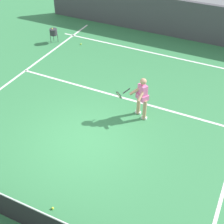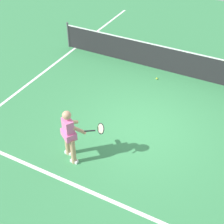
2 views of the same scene
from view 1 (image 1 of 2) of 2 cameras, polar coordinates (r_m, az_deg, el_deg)
The scene contains 10 objects.
ground_plane at distance 10.62m, azimuth -4.86°, elevation -4.83°, with size 23.65×23.65×0.00m, color #38844C.
court_back_wall at distance 17.13m, azimuth 10.36°, elevation 15.94°, with size 13.91×0.24×1.89m, color #47474C.
baseline_marking at distance 15.59m, azimuth 7.47°, elevation 10.15°, with size 9.91×0.10×0.01m, color white.
service_line_marking at distance 12.46m, azimuth 1.28°, elevation 2.70°, with size 8.91×0.10×0.01m, color white.
sideline_left_marking at distance 9.75m, azimuth 19.04°, elevation -12.39°, with size 0.10×16.19×0.01m, color white.
court_net at distance 8.54m, azimuth -16.80°, elevation -16.09°, with size 9.59×0.08×1.04m.
tennis_player at distance 11.05m, azimuth 5.17°, elevation 2.74°, with size 1.08×0.78×1.55m.
tennis_ball_near at distance 16.34m, azimuth -5.46°, elevation 11.76°, with size 0.07×0.07×0.07m, color #D1E533.
tennis_ball_mid at distance 8.93m, azimuth -10.36°, elevation -16.24°, with size 0.07×0.07×0.07m, color #D1E533.
ball_hopper at distance 16.52m, azimuth -10.21°, elevation 13.61°, with size 0.36×0.36×0.74m.
Camera 1 is at (-4.21, 6.59, 7.18)m, focal length 52.24 mm.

